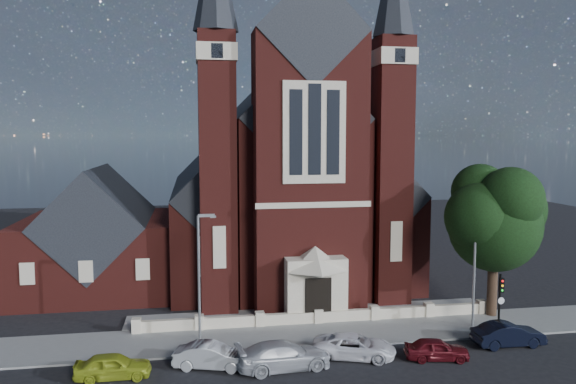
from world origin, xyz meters
name	(u,v)px	position (x,y,z in m)	size (l,w,h in m)	color
ground	(295,290)	(0.00, 15.00, 0.00)	(120.00, 120.00, 0.00)	black
pavement_strip	(325,334)	(0.00, 4.50, 0.00)	(60.00, 5.00, 0.12)	slate
forecourt_paving	(312,315)	(0.00, 8.50, 0.00)	(26.00, 3.00, 0.14)	slate
forecourt_wall	(318,324)	(0.00, 6.50, 0.00)	(24.00, 0.40, 0.90)	#BEB297
church	(280,184)	(0.00, 22.94, 8.19)	(20.01, 34.90, 29.20)	#551B16
parish_hall	(99,242)	(-16.00, 18.00, 4.01)	(12.00, 12.20, 10.24)	#551B16
street_tree	(498,220)	(12.60, 5.71, 6.96)	(6.40, 6.60, 10.70)	black
street_lamp_left	(200,271)	(-7.91, 4.00, 4.60)	(1.16, 0.22, 8.09)	gray
street_lamp_right	(476,260)	(10.09, 4.00, 4.60)	(1.16, 0.22, 8.09)	gray
traffic_signal	(500,296)	(11.00, 2.43, 2.58)	(0.28, 0.42, 4.00)	black
car_lime_van	(113,366)	(-12.59, -0.09, 0.67)	(1.59, 3.96, 1.35)	#9EAD22
car_silver_a	(212,356)	(-7.39, 0.35, 0.69)	(1.46, 4.20, 1.38)	#AAAEB2
car_silver_b	(283,355)	(-3.52, -0.41, 0.76)	(2.12, 5.22, 1.52)	#B9BCC1
car_white_suv	(354,346)	(0.77, 0.47, 0.66)	(2.21, 4.78, 1.33)	white
car_dark_red	(437,349)	(5.33, -0.64, 0.62)	(1.47, 3.64, 1.24)	#520E14
car_navy	(508,334)	(10.54, 0.61, 0.72)	(1.52, 4.36, 1.44)	black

